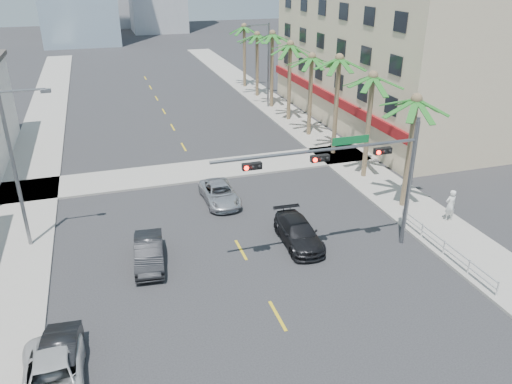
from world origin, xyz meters
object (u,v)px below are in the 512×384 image
Objects in this scene: traffic_signal_mast at (359,167)px; car_lane_center at (220,193)px; car_lane_left at (149,253)px; car_lane_right at (298,233)px; car_parked_mid at (60,359)px; car_parked_far at (53,380)px; pedestrian at (450,205)px.

traffic_signal_mast reaches higher than car_lane_center.
car_lane_left is 8.34m from car_lane_right.
traffic_signal_mast is at bearing -5.55° from car_lane_left.
car_lane_right reaches higher than car_parked_mid.
traffic_signal_mast is 16.80m from car_parked_far.
pedestrian reaches higher than car_parked_far.
traffic_signal_mast is 2.28× the size of car_parked_far.
traffic_signal_mast reaches higher than car_parked_far.
car_lane_center is 2.25× the size of pedestrian.
pedestrian is at bearing -0.09° from car_lane_right.
car_lane_center is (9.77, 14.08, -0.05)m from car_parked_far.
car_lane_right is (12.73, 7.50, 0.01)m from car_parked_far.
car_lane_left is 0.89× the size of car_lane_right.
car_parked_far is at bearing 16.47° from pedestrian.
car_parked_mid is at bearing -127.07° from car_lane_center.
car_lane_center is 0.96× the size of car_lane_right.
car_lane_center is 14.54m from pedestrian.
car_parked_mid is 1.10m from car_parked_far.
car_parked_far is 1.16× the size of car_lane_left.
car_lane_left is 18.11m from pedestrian.
car_lane_left is at bearing 59.32° from car_parked_far.
pedestrian is (7.30, 1.34, -3.90)m from traffic_signal_mast.
car_parked_far is (-0.19, -1.09, 0.03)m from car_parked_mid.
traffic_signal_mast reaches higher than car_lane_left.
car_parked_mid is 0.81× the size of car_parked_far.
car_parked_mid is at bearing 78.54° from car_parked_far.
car_lane_center is at bearing -29.88° from pedestrian.
car_parked_mid is at bearing -162.88° from traffic_signal_mast.
traffic_signal_mast is at bearing 9.46° from pedestrian.
car_parked_far is 14.77m from car_lane_right.
car_lane_left reaches higher than car_lane_right.
car_lane_center is at bearing 54.92° from car_lane_left.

